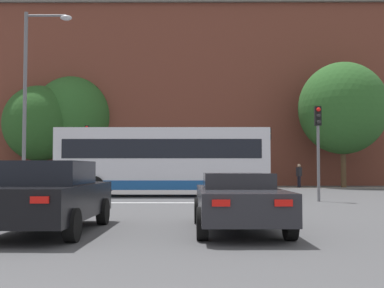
% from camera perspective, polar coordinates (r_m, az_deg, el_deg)
% --- Properties ---
extents(stop_line_strip, '(9.18, 0.30, 0.01)m').
position_cam_1_polar(stop_line_strip, '(19.10, -3.05, -6.97)').
color(stop_line_strip, silver).
rests_on(stop_line_strip, ground_plane).
extents(far_pavement, '(70.21, 2.50, 0.01)m').
position_cam_1_polar(far_pavement, '(32.95, -1.64, -5.19)').
color(far_pavement, gray).
rests_on(far_pavement, ground_plane).
extents(brick_civic_building, '(41.15, 13.56, 23.31)m').
position_cam_1_polar(brick_civic_building, '(43.56, 0.30, 6.41)').
color(brick_civic_building, brown).
rests_on(brick_civic_building, ground_plane).
extents(car_saloon_left, '(2.11, 4.57, 1.54)m').
position_cam_1_polar(car_saloon_left, '(10.95, -16.73, -5.90)').
color(car_saloon_left, black).
rests_on(car_saloon_left, ground_plane).
extents(car_roadster_right, '(1.97, 4.54, 1.27)m').
position_cam_1_polar(car_roadster_right, '(10.80, 5.53, -6.70)').
color(car_roadster_right, '#232328').
rests_on(car_roadster_right, ground_plane).
extents(bus_crossing_lead, '(10.13, 2.71, 3.26)m').
position_cam_1_polar(bus_crossing_lead, '(23.59, -3.42, -1.91)').
color(bus_crossing_lead, silver).
rests_on(bus_crossing_lead, ground_plane).
extents(traffic_light_near_right, '(0.26, 0.31, 3.92)m').
position_cam_1_polar(traffic_light_near_right, '(20.50, 14.73, 0.82)').
color(traffic_light_near_right, slate).
rests_on(traffic_light_near_right, ground_plane).
extents(traffic_light_far_left, '(0.26, 0.31, 4.20)m').
position_cam_1_polar(traffic_light_far_left, '(32.96, -12.35, -0.22)').
color(traffic_light_far_left, slate).
rests_on(traffic_light_far_left, ground_plane).
extents(traffic_light_far_right, '(0.26, 0.31, 4.06)m').
position_cam_1_polar(traffic_light_far_right, '(32.76, 9.14, -0.39)').
color(traffic_light_far_right, slate).
rests_on(traffic_light_far_right, ground_plane).
extents(street_lamp_junction, '(2.07, 0.36, 8.13)m').
position_cam_1_polar(street_lamp_junction, '(21.95, -18.40, 6.50)').
color(street_lamp_junction, slate).
rests_on(street_lamp_junction, ground_plane).
extents(pedestrian_waiting, '(0.35, 0.45, 1.63)m').
position_cam_1_polar(pedestrian_waiting, '(34.07, 12.57, -3.46)').
color(pedestrian_waiting, black).
rests_on(pedestrian_waiting, ground_plane).
extents(tree_by_building, '(6.10, 6.10, 8.71)m').
position_cam_1_polar(tree_by_building, '(35.16, 17.42, 4.06)').
color(tree_by_building, '#4C3823').
rests_on(tree_by_building, ground_plane).
extents(tree_kerbside, '(6.14, 6.14, 8.44)m').
position_cam_1_polar(tree_kerbside, '(38.49, -14.00, 3.00)').
color(tree_kerbside, '#4C3823').
rests_on(tree_kerbside, ground_plane).
extents(tree_distant, '(5.36, 5.36, 7.48)m').
position_cam_1_polar(tree_distant, '(37.63, -17.62, 2.34)').
color(tree_distant, '#4C3823').
rests_on(tree_distant, ground_plane).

